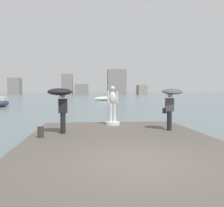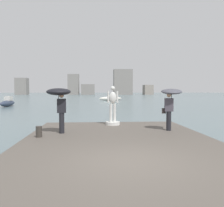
{
  "view_description": "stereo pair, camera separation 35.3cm",
  "coord_description": "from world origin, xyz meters",
  "px_view_note": "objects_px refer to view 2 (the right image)",
  "views": [
    {
      "loc": [
        -1.28,
        -6.29,
        2.23
      ],
      "look_at": [
        0.0,
        6.61,
        1.55
      ],
      "focal_mm": 39.92,
      "sensor_mm": 36.0,
      "label": 1
    },
    {
      "loc": [
        -0.93,
        -6.32,
        2.23
      ],
      "look_at": [
        0.0,
        6.61,
        1.55
      ],
      "focal_mm": 39.92,
      "sensor_mm": 36.0,
      "label": 2
    }
  ],
  "objects_px": {
    "boat_rightward": "(8,103)",
    "statue_white_figure": "(113,111)",
    "onlooker_right": "(171,98)",
    "onlooker_left": "(59,97)",
    "boat_near": "(110,99)",
    "mooring_bollard": "(39,132)"
  },
  "relations": [
    {
      "from": "mooring_bollard",
      "to": "boat_near",
      "type": "relative_size",
      "value": 0.08
    },
    {
      "from": "onlooker_left",
      "to": "boat_rightward",
      "type": "height_order",
      "value": "onlooker_left"
    },
    {
      "from": "statue_white_figure",
      "to": "boat_near",
      "type": "bearing_deg",
      "value": 86.45
    },
    {
      "from": "onlooker_left",
      "to": "boat_near",
      "type": "distance_m",
      "value": 44.16
    },
    {
      "from": "boat_rightward",
      "to": "boat_near",
      "type": "bearing_deg",
      "value": 50.26
    },
    {
      "from": "statue_white_figure",
      "to": "onlooker_left",
      "type": "distance_m",
      "value": 3.53
    },
    {
      "from": "mooring_bollard",
      "to": "boat_near",
      "type": "xyz_separation_m",
      "value": [
        5.72,
        44.71,
        -0.18
      ]
    },
    {
      "from": "onlooker_left",
      "to": "onlooker_right",
      "type": "distance_m",
      "value": 4.97
    },
    {
      "from": "onlooker_right",
      "to": "statue_white_figure",
      "type": "bearing_deg",
      "value": 141.04
    },
    {
      "from": "boat_rightward",
      "to": "statue_white_figure",
      "type": "bearing_deg",
      "value": -59.98
    },
    {
      "from": "onlooker_right",
      "to": "boat_near",
      "type": "distance_m",
      "value": 43.48
    },
    {
      "from": "statue_white_figure",
      "to": "onlooker_right",
      "type": "xyz_separation_m",
      "value": [
        2.49,
        -2.02,
        0.72
      ]
    },
    {
      "from": "onlooker_right",
      "to": "boat_near",
      "type": "xyz_separation_m",
      "value": [
        0.08,
        43.46,
        -1.43
      ]
    },
    {
      "from": "statue_white_figure",
      "to": "onlooker_right",
      "type": "distance_m",
      "value": 3.29
    },
    {
      "from": "statue_white_figure",
      "to": "boat_rightward",
      "type": "xyz_separation_m",
      "value": [
        -13.08,
        22.63,
        -0.64
      ]
    },
    {
      "from": "boat_near",
      "to": "mooring_bollard",
      "type": "bearing_deg",
      "value": -97.29
    },
    {
      "from": "mooring_bollard",
      "to": "boat_near",
      "type": "height_order",
      "value": "boat_near"
    },
    {
      "from": "mooring_bollard",
      "to": "boat_rightward",
      "type": "relative_size",
      "value": 0.09
    },
    {
      "from": "boat_near",
      "to": "statue_white_figure",
      "type": "bearing_deg",
      "value": -93.55
    },
    {
      "from": "statue_white_figure",
      "to": "mooring_bollard",
      "type": "height_order",
      "value": "statue_white_figure"
    },
    {
      "from": "onlooker_left",
      "to": "mooring_bollard",
      "type": "distance_m",
      "value": 1.74
    },
    {
      "from": "statue_white_figure",
      "to": "mooring_bollard",
      "type": "relative_size",
      "value": 4.77
    }
  ]
}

